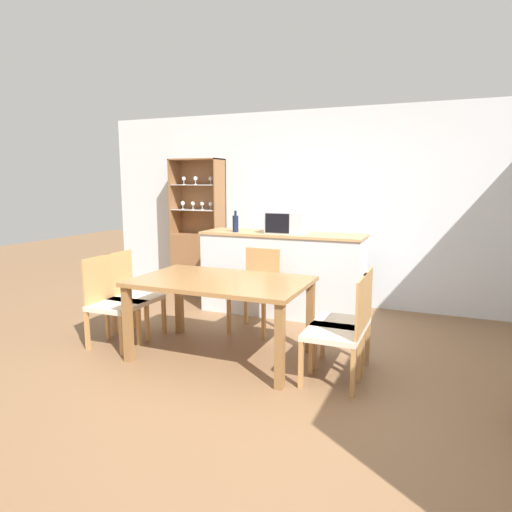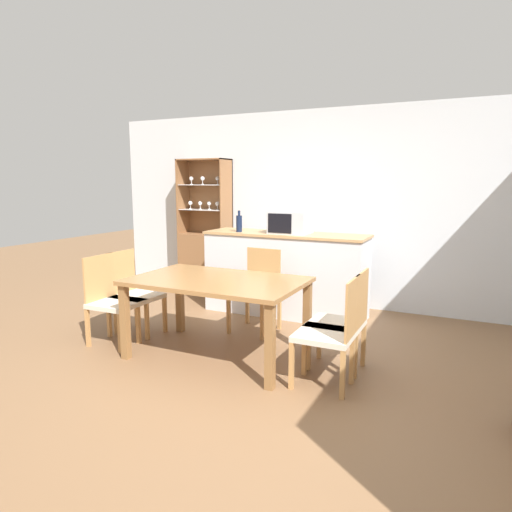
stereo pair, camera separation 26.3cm
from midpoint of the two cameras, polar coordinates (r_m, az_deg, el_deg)
The scene contains 12 objects.
ground_plane at distance 3.92m, azimuth 1.01°, elevation -15.22°, with size 18.00×18.00×0.00m, color brown.
wall_back at distance 6.07m, azimuth 11.58°, elevation 5.80°, with size 6.80×0.06×2.55m.
kitchen_counter at distance 5.63m, azimuth 5.01°, elevation -2.22°, with size 2.00×0.59×1.01m.
display_cabinet at distance 6.71m, azimuth -5.20°, elevation 0.35°, with size 0.75×0.34×1.94m.
dining_table at distance 4.23m, azimuth -3.11°, elevation -4.05°, with size 1.58×0.99×0.74m.
dining_chair_side_left_near at distance 4.81m, azimuth -15.97°, elevation -5.37°, with size 0.46×0.46×0.89m.
dining_chair_side_right_near at distance 3.75m, azimuth 11.39°, elevation -9.37°, with size 0.45×0.45×0.89m.
dining_chair_side_right_far at distance 4.02m, azimuth 12.46°, elevation -8.10°, with size 0.45×0.45×0.89m.
dining_chair_head_far at distance 5.00m, azimuth 1.59°, elevation -4.42°, with size 0.47×0.47×0.89m.
dining_chair_side_left_far at distance 5.02m, azimuth -13.70°, elevation -4.63°, with size 0.47×0.47×0.89m.
microwave at distance 5.50m, azimuth 5.70°, elevation 4.21°, with size 0.46×0.37×0.27m.
wine_bottle at distance 5.64m, azimuth -0.79°, elevation 4.12°, with size 0.07×0.07×0.26m.
Camera 2 is at (1.61, -3.19, 1.63)m, focal length 32.00 mm.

